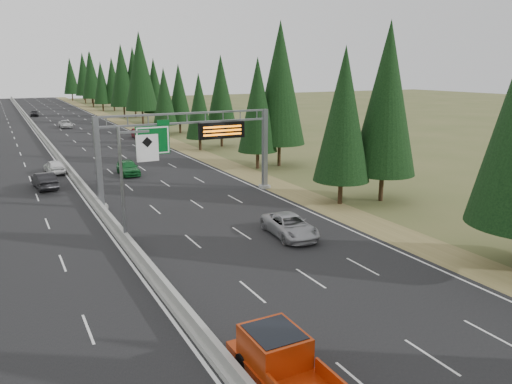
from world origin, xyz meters
TOP-DOWN VIEW (x-y plane):
  - road at (0.00, 80.00)m, footprint 32.00×260.00m
  - shoulder_right at (17.80, 80.00)m, footprint 3.60×260.00m
  - median_barrier at (0.00, 80.00)m, footprint 0.70×260.00m
  - sign_gantry at (8.92, 34.88)m, footprint 16.75×0.98m
  - hov_sign_pole at (0.58, 24.97)m, footprint 2.80×0.50m
  - tree_row_right at (21.82, 64.85)m, footprint 10.65×237.64m
  - silver_minivan at (10.78, 21.32)m, footprint 3.05×5.74m
  - red_pickup at (1.50, 6.82)m, footprint 2.18×6.12m
  - car_ahead_green at (5.70, 47.62)m, footprint 2.04×4.89m
  - car_ahead_dkred at (14.50, 76.46)m, footprint 1.95×4.98m
  - car_ahead_dkgrey at (12.66, 62.32)m, footprint 2.27×5.10m
  - car_ahead_white at (5.61, 98.51)m, footprint 2.42×5.16m
  - car_ahead_far at (2.03, 127.06)m, footprint 2.20×4.54m
  - car_onc_near at (-3.23, 44.96)m, footprint 2.21×5.08m
  - car_onc_white at (-1.50, 52.40)m, footprint 2.20×4.66m

SIDE VIEW (x-z plane):
  - shoulder_right at x=17.80m, z-range 0.00..0.06m
  - road at x=0.00m, z-range 0.00..0.08m
  - median_barrier at x=0.00m, z-range -0.01..0.84m
  - car_ahead_white at x=5.61m, z-range 0.08..1.51m
  - car_ahead_dkgrey at x=12.66m, z-range 0.08..1.53m
  - car_ahead_far at x=2.03m, z-range 0.08..1.57m
  - silver_minivan at x=10.78m, z-range 0.08..1.62m
  - car_onc_white at x=-1.50m, z-range 0.08..1.62m
  - car_ahead_dkred at x=14.50m, z-range 0.08..1.69m
  - car_onc_near at x=-3.23m, z-range 0.08..1.71m
  - car_ahead_green at x=5.70m, z-range 0.08..1.73m
  - red_pickup at x=1.50m, z-range 0.19..2.18m
  - hov_sign_pole at x=0.58m, z-range 0.72..8.72m
  - sign_gantry at x=8.92m, z-range 1.37..9.17m
  - tree_row_right at x=21.82m, z-range -0.11..18.89m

